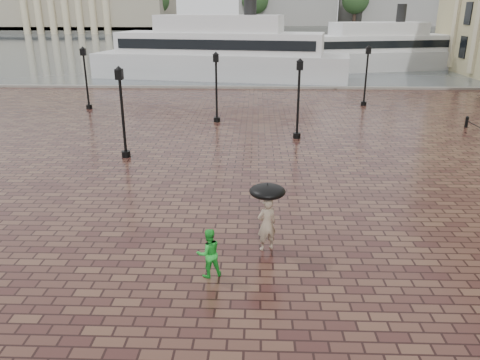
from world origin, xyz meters
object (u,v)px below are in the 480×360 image
at_px(street_lamps, 222,88).
at_px(ferry_far, 377,50).
at_px(ferry_near, 220,53).
at_px(child_pedestrian, 209,253).
at_px(adult_pedestrian, 267,224).

distance_m(street_lamps, ferry_far, 33.79).
bearing_deg(ferry_near, ferry_far, 33.11).
bearing_deg(ferry_near, child_pedestrian, -76.44).
height_order(street_lamps, adult_pedestrian, street_lamps).
bearing_deg(street_lamps, child_pedestrian, -87.17).
height_order(street_lamps, ferry_near, ferry_near).
relative_size(child_pedestrian, ferry_near, 0.05).
bearing_deg(ferry_far, adult_pedestrian, -121.44).
relative_size(street_lamps, ferry_near, 0.77).
bearing_deg(child_pedestrian, ferry_near, -109.49).
xyz_separation_m(ferry_near, ferry_far, (18.54, 7.98, -0.37)).
height_order(adult_pedestrian, ferry_far, ferry_far).
bearing_deg(adult_pedestrian, street_lamps, -106.43).
xyz_separation_m(child_pedestrian, ferry_near, (-2.62, 40.04, 1.94)).
xyz_separation_m(street_lamps, ferry_near, (-1.69, 21.31, 0.34)).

